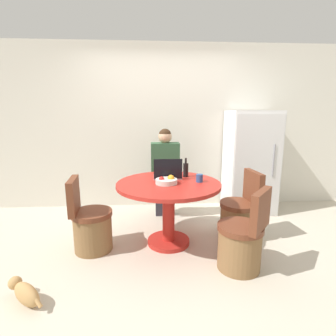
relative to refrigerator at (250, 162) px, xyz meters
name	(u,v)px	position (x,y,z in m)	size (l,w,h in m)	color
ground_plane	(168,247)	(-1.36, -1.13, -0.79)	(12.00, 12.00, 0.00)	beige
wall_back	(162,128)	(-1.36, 0.36, 0.51)	(7.00, 0.06, 2.60)	silver
refrigerator	(250,162)	(0.00, 0.00, 0.00)	(0.73, 0.64, 1.57)	white
dining_table	(169,198)	(-1.35, -1.03, -0.22)	(1.20, 1.20, 0.76)	#B2261E
chair_right_side	(239,216)	(-0.46, -0.94, -0.50)	(0.46, 0.45, 0.85)	brown
chair_near_right_corner	(242,243)	(-0.66, -1.60, -0.50)	(0.52, 0.52, 0.85)	brown
chair_left_side	(91,227)	(-2.23, -1.12, -0.50)	(0.46, 0.45, 0.85)	brown
person_seated	(165,170)	(-1.35, -0.20, -0.07)	(0.40, 0.37, 1.32)	#2D2D38
laptop	(168,174)	(-1.35, -0.84, 0.02)	(0.34, 0.25, 0.26)	#B7B7BC
fruit_bowl	(167,181)	(-1.37, -1.07, 0.00)	(0.25, 0.25, 0.10)	beige
coffee_cup	(199,178)	(-0.99, -1.02, 0.01)	(0.08, 0.08, 0.09)	#2D4C84
bottle	(186,170)	(-1.12, -0.76, 0.06)	(0.06, 0.06, 0.24)	black
cat	(25,293)	(-2.59, -1.96, -0.69)	(0.37, 0.32, 0.18)	tan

